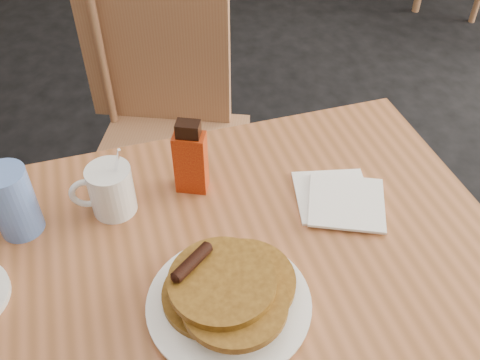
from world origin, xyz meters
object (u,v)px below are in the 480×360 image
Objects in this scene: main_table at (208,279)px; blue_tumbler at (13,202)px; chair_main_far at (164,110)px; syrup_bottle at (191,159)px; pancake_plate at (228,296)px; coffee_mug at (110,190)px.

blue_tumbler reaches higher than main_table.
chair_main_far reaches higher than blue_tumbler.
chair_main_far is (-0.03, 0.73, -0.13)m from main_table.
chair_main_far is 0.58m from syrup_bottle.
syrup_bottle is (0.00, 0.20, 0.12)m from main_table.
chair_main_far is 0.85m from pancake_plate.
syrup_bottle is 0.34m from blue_tumbler.
coffee_mug is at bearing -85.81° from chair_main_far.
chair_main_far reaches higher than syrup_bottle.
pancake_plate is at bearing -73.98° from coffee_mug.
pancake_plate is 1.65× the size of syrup_bottle.
main_table is at bearing -70.19° from chair_main_far.
coffee_mug reaches higher than pancake_plate.
coffee_mug is at bearing 5.82° from blue_tumbler.
main_table is at bearing -24.96° from blue_tumbler.
blue_tumbler is (-0.35, 0.25, 0.04)m from pancake_plate.
chair_main_far reaches higher than pancake_plate.
pancake_plate reaches higher than main_table.
syrup_bottle reaches higher than blue_tumbler.
blue_tumbler is (-0.30, -0.57, 0.24)m from chair_main_far.
coffee_mug is 0.17m from blue_tumbler.
main_table is 0.74m from chair_main_far.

